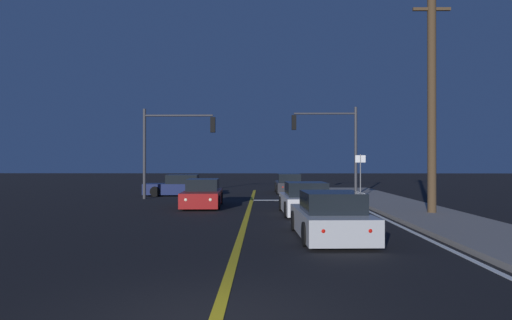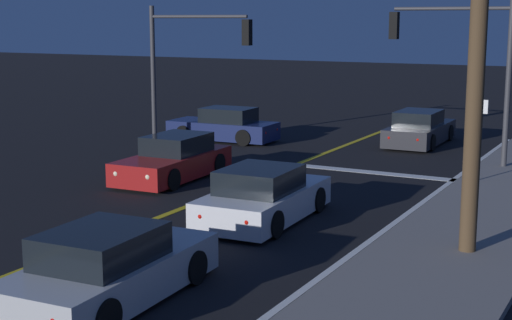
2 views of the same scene
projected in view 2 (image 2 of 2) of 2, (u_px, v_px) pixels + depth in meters
name	position (u px, v px, depth m)	size (l,w,h in m)	color
sidewalk_right	(428.00, 277.00, 14.37)	(3.20, 38.97, 0.15)	gray
lane_line_center	(122.00, 232.00, 17.69)	(0.20, 36.81, 0.01)	gold
lane_line_edge_right	(336.00, 266.00, 15.24)	(0.16, 36.81, 0.01)	white
stop_bar	(374.00, 172.00, 24.50)	(5.54, 0.50, 0.01)	white
car_parked_curb_red	(174.00, 160.00, 23.46)	(1.97, 4.50, 1.34)	maroon
car_lead_oncoming_silver	(109.00, 270.00, 13.22)	(2.08, 4.47, 1.34)	#B2B5BA
car_side_waiting_white	(263.00, 197.00, 18.56)	(2.09, 4.33, 1.34)	silver
car_following_oncoming_charcoal	(420.00, 130.00, 29.92)	(1.88, 4.59, 1.34)	#2D2D33
car_far_approaching_navy	(224.00, 126.00, 30.82)	(4.39, 1.93, 1.34)	navy
traffic_signal_near_right	(463.00, 54.00, 24.86)	(4.03, 0.28, 5.55)	#38383D
traffic_signal_far_left	(189.00, 54.00, 28.12)	(4.27, 0.28, 5.30)	#38383D
utility_pole_right	(479.00, 8.00, 14.90)	(1.79, 0.34, 9.74)	#4C3823
street_sign_corner	(477.00, 127.00, 22.24)	(0.56, 0.10, 2.59)	slate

